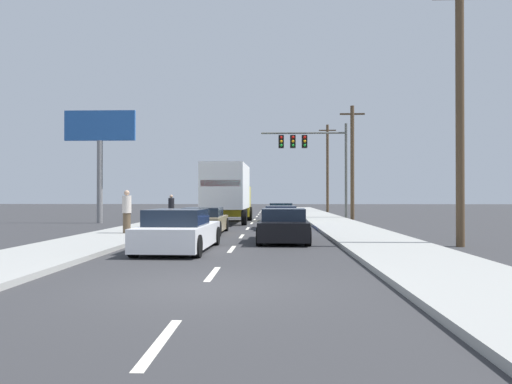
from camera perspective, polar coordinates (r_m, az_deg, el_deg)
The scene contains 17 objects.
ground_plane at distance 34.18m, azimuth -0.25°, elevation -3.34°, with size 140.00×140.00×0.00m, color #333335.
sidewalk_right at distance 29.40m, azimuth 9.33°, elevation -3.66°, with size 3.07×80.00×0.14m, color #9E9E99.
sidewalk_left at distance 29.85m, azimuth -10.45°, elevation -3.61°, with size 3.07×80.00×0.14m, color #9E9E99.
lane_markings at distance 33.23m, azimuth -0.32°, elevation -3.41°, with size 0.14×57.00×0.01m.
box_truck at distance 30.76m, azimuth -3.30°, elevation 0.18°, with size 2.76×8.08×3.62m.
car_tan at distance 22.44m, azimuth -6.16°, elevation -3.41°, with size 1.98×4.14×1.19m.
car_white at distance 15.46m, azimuth -8.98°, elevation -4.60°, with size 2.13×4.67×1.30m.
car_green at distance 33.63m, azimuth 2.94°, elevation -2.44°, with size 1.89×4.64×1.22m.
car_blue at distance 25.87m, azimuth 2.93°, elevation -3.03°, with size 1.95×4.69×1.19m.
car_black at distance 18.34m, azimuth 3.26°, elevation -4.02°, with size 1.97×4.33×1.24m.
traffic_signal_mast at distance 37.27m, azimuth 6.04°, elevation 5.10°, with size 6.51×0.69×7.19m.
utility_pole_near at distance 18.06m, azimuth 22.67°, elevation 8.93°, with size 1.80×0.28×9.02m.
utility_pole_mid at distance 36.30m, azimuth 11.16°, elevation 3.59°, with size 1.80×0.28×8.28m.
utility_pole_far at distance 52.44m, azimuth 8.33°, elevation 2.89°, with size 1.80×0.28×9.29m.
roadside_billboard at distance 32.56m, azimuth -17.73°, elevation 5.63°, with size 4.50×0.36×7.11m.
pedestrian_near_corner at distance 31.84m, azimuth -9.85°, elevation -1.81°, with size 0.38×0.38×1.65m.
pedestrian_mid_block at distance 21.42m, azimuth -14.83°, elevation -2.21°, with size 0.38×0.38×1.82m.
Camera 1 is at (1.31, -9.11, 1.70)m, focal length 34.33 mm.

